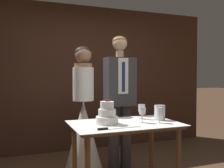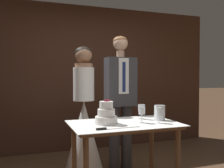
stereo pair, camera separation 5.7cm
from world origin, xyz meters
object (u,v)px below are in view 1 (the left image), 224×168
object	(u,v)px
cake_table	(125,133)
groom	(120,95)
wine_glass_far	(142,111)
bride	(83,127)
hurricane_candle	(160,113)
cake_knife	(112,128)
wine_glass_middle	(142,108)
wine_glass_near	(160,112)
tiered_cake	(107,115)

from	to	relation	value
cake_table	groom	bearing A→B (deg)	71.26
wine_glass_far	groom	distance (m)	0.84
wine_glass_far	bride	xyz separation A→B (m)	(-0.45, 0.83, -0.30)
hurricane_candle	groom	xyz separation A→B (m)	(-0.19, 0.75, 0.15)
cake_table	cake_knife	bearing A→B (deg)	-134.49
wine_glass_middle	groom	bearing A→B (deg)	92.47
wine_glass_middle	bride	xyz separation A→B (m)	(-0.55, 0.61, -0.30)
cake_table	cake_knife	size ratio (longest dim) A/B	2.54
wine_glass_near	bride	world-z (taller)	bride
wine_glass_middle	wine_glass_near	bearing A→B (deg)	-77.21
cake_table	hurricane_candle	size ratio (longest dim) A/B	6.74
tiered_cake	hurricane_candle	size ratio (longest dim) A/B	1.52
wine_glass_middle	tiered_cake	bearing A→B (deg)	-163.05
tiered_cake	hurricane_candle	xyz separation A→B (m)	(0.65, 0.01, -0.01)
cake_table	wine_glass_middle	bearing A→B (deg)	29.26
cake_knife	bride	xyz separation A→B (m)	(-0.02, 1.02, -0.18)
cake_knife	bride	distance (m)	1.04
bride	wine_glass_middle	bearing A→B (deg)	-48.00
wine_glass_middle	groom	distance (m)	0.62
wine_glass_near	bride	bearing A→B (deg)	124.35
tiered_cake	groom	xyz separation A→B (m)	(0.46, 0.76, 0.14)
cake_table	wine_glass_far	size ratio (longest dim) A/B	6.85
wine_glass_far	hurricane_candle	xyz separation A→B (m)	(0.27, 0.08, -0.04)
tiered_cake	wine_glass_far	xyz separation A→B (m)	(0.38, -0.07, 0.03)
wine_glass_near	wine_glass_middle	xyz separation A→B (m)	(-0.07, 0.29, 0.00)
groom	tiered_cake	bearing A→B (deg)	-121.16
hurricane_candle	bride	bearing A→B (deg)	133.53
hurricane_candle	tiered_cake	bearing A→B (deg)	-179.15
cake_knife	wine_glass_middle	distance (m)	0.68
cake_table	wine_glass_middle	size ratio (longest dim) A/B	6.73
tiered_cake	wine_glass_middle	world-z (taller)	tiered_cake
tiered_cake	wine_glass_near	bearing A→B (deg)	-14.55
cake_knife	wine_glass_middle	xyz separation A→B (m)	(0.53, 0.41, 0.12)
wine_glass_middle	wine_glass_far	distance (m)	0.24
cake_table	hurricane_candle	distance (m)	0.49
cake_knife	wine_glass_middle	bearing A→B (deg)	35.72
bride	groom	world-z (taller)	groom
wine_glass_near	wine_glass_far	xyz separation A→B (m)	(-0.17, 0.07, 0.00)
tiered_cake	cake_table	bearing A→B (deg)	-4.03
tiered_cake	wine_glass_far	bearing A→B (deg)	-10.38
tiered_cake	hurricane_candle	world-z (taller)	tiered_cake
cake_knife	wine_glass_near	bearing A→B (deg)	9.30
hurricane_candle	wine_glass_middle	bearing A→B (deg)	139.47
wine_glass_near	hurricane_candle	xyz separation A→B (m)	(0.10, 0.15, -0.04)
tiered_cake	wine_glass_near	xyz separation A→B (m)	(0.55, -0.14, 0.03)
bride	groom	bearing A→B (deg)	-0.07
cake_knife	wine_glass_middle	world-z (taller)	wine_glass_middle
wine_glass_near	wine_glass_far	distance (m)	0.18
cake_table	cake_knife	xyz separation A→B (m)	(-0.24, -0.25, 0.12)
cake_knife	tiered_cake	bearing A→B (deg)	78.16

